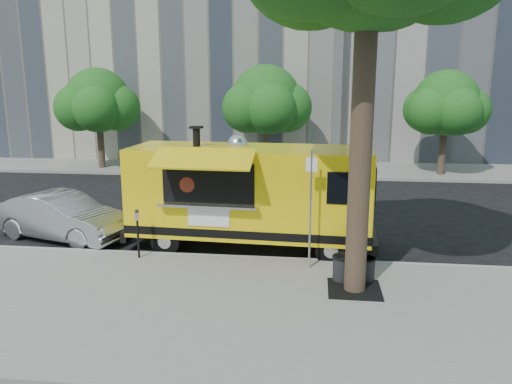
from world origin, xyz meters
TOP-DOWN VIEW (x-y plane):
  - ground at (0.00, 0.00)m, footprint 120.00×120.00m
  - sidewalk at (0.00, -4.00)m, footprint 60.00×6.00m
  - curb at (0.00, -0.93)m, footprint 60.00×0.14m
  - far_sidewalk at (0.00, 13.50)m, footprint 60.00×5.00m
  - building_mid at (12.00, 23.00)m, footprint 20.00×14.00m
  - tree_well at (2.60, -2.80)m, footprint 1.20×1.20m
  - far_tree_a at (-10.00, 12.30)m, footprint 3.42×3.42m
  - far_tree_b at (-1.00, 12.70)m, footprint 3.60×3.60m
  - far_tree_c at (8.00, 12.40)m, footprint 3.24×3.24m
  - sign_post at (1.55, -1.55)m, footprint 0.28×0.06m
  - parking_meter at (-3.00, -1.35)m, footprint 0.11×0.11m
  - food_truck at (-0.21, 0.17)m, footprint 7.21×3.46m
  - sedan at (-6.06, 0.38)m, footprint 4.61×2.73m
  - trash_bin_left at (2.35, -2.27)m, footprint 0.50×0.50m
  - trash_bin_right at (2.90, -2.18)m, footprint 0.46×0.46m

SIDE VIEW (x-z plane):
  - ground at x=0.00m, z-range 0.00..0.00m
  - sidewalk at x=0.00m, z-range 0.00..0.15m
  - curb at x=0.00m, z-range -0.01..0.15m
  - far_sidewalk at x=0.00m, z-range 0.00..0.15m
  - tree_well at x=2.60m, z-range 0.14..0.17m
  - trash_bin_right at x=2.90m, z-range 0.17..0.72m
  - trash_bin_left at x=2.35m, z-range 0.17..0.78m
  - sedan at x=-6.06m, z-range 0.00..1.44m
  - parking_meter at x=-3.00m, z-range 0.31..1.65m
  - food_truck at x=-0.21m, z-range -0.11..3.41m
  - sign_post at x=1.55m, z-range 0.35..3.35m
  - far_tree_c at x=8.00m, z-range 1.11..6.32m
  - far_tree_a at x=-10.00m, z-range 1.10..6.45m
  - far_tree_b at x=-1.00m, z-range 1.08..6.58m
  - building_mid at x=12.00m, z-range 0.00..20.00m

